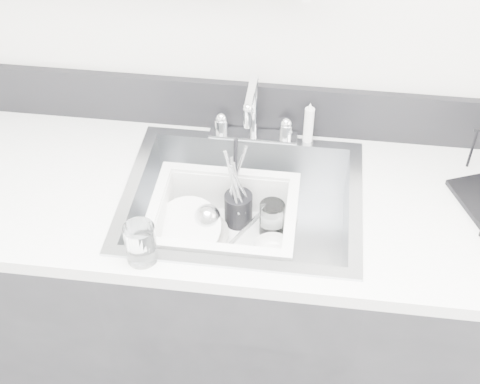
# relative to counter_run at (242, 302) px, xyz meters

# --- Properties ---
(room_shell) EXTENTS (3.50, 3.00, 2.60)m
(room_shell) POSITION_rel_counter_run_xyz_m (0.00, -0.80, 1.22)
(room_shell) COLOR silver
(room_shell) RESTS_ON ground
(counter_run) EXTENTS (3.20, 0.62, 0.92)m
(counter_run) POSITION_rel_counter_run_xyz_m (0.00, 0.00, 0.00)
(counter_run) COLOR #242427
(counter_run) RESTS_ON ground
(backsplash) EXTENTS (3.20, 0.02, 0.16)m
(backsplash) POSITION_rel_counter_run_xyz_m (0.00, 0.30, 0.54)
(backsplash) COLOR black
(backsplash) RESTS_ON counter_run
(sink) EXTENTS (0.64, 0.52, 0.20)m
(sink) POSITION_rel_counter_run_xyz_m (0.00, 0.00, 0.37)
(sink) COLOR silver
(sink) RESTS_ON counter_run
(faucet) EXTENTS (0.26, 0.18, 0.23)m
(faucet) POSITION_rel_counter_run_xyz_m (0.00, 0.25, 0.52)
(faucet) COLOR silver
(faucet) RESTS_ON counter_run
(side_sprayer) EXTENTS (0.03, 0.03, 0.14)m
(side_sprayer) POSITION_rel_counter_run_xyz_m (0.16, 0.25, 0.53)
(side_sprayer) COLOR white
(side_sprayer) RESTS_ON counter_run
(wash_tub) EXTENTS (0.43, 0.37, 0.15)m
(wash_tub) POSITION_rel_counter_run_xyz_m (-0.05, -0.03, 0.37)
(wash_tub) COLOR white
(wash_tub) RESTS_ON sink
(plate_stack) EXTENTS (0.23, 0.22, 0.09)m
(plate_stack) POSITION_rel_counter_run_xyz_m (-0.14, -0.04, 0.33)
(plate_stack) COLOR white
(plate_stack) RESTS_ON wash_tub
(utensil_cup) EXTENTS (0.08, 0.08, 0.27)m
(utensil_cup) POSITION_rel_counter_run_xyz_m (-0.02, 0.05, 0.37)
(utensil_cup) COLOR black
(utensil_cup) RESTS_ON wash_tub
(ladle) EXTENTS (0.31, 0.20, 0.08)m
(ladle) POSITION_rel_counter_run_xyz_m (-0.03, -0.03, 0.35)
(ladle) COLOR silver
(ladle) RESTS_ON wash_tub
(tumbler_in_tub) EXTENTS (0.09, 0.09, 0.10)m
(tumbler_in_tub) POSITION_rel_counter_run_xyz_m (0.08, 0.03, 0.36)
(tumbler_in_tub) COLOR white
(tumbler_in_tub) RESTS_ON wash_tub
(tumbler_counter) EXTENTS (0.08, 0.08, 0.11)m
(tumbler_counter) POSITION_rel_counter_run_xyz_m (-0.21, -0.25, 0.51)
(tumbler_counter) COLOR white
(tumbler_counter) RESTS_ON counter_run
(bowl_small) EXTENTS (0.14, 0.14, 0.03)m
(bowl_small) POSITION_rel_counter_run_xyz_m (0.09, -0.06, 0.32)
(bowl_small) COLOR white
(bowl_small) RESTS_ON wash_tub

